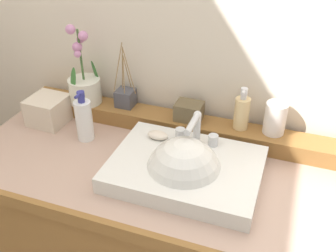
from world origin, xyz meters
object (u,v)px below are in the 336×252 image
at_px(reed_diffuser, 126,97).
at_px(tissue_box, 49,110).
at_px(trinket_box, 189,111).
at_px(soap_bar, 158,135).
at_px(potted_plant, 84,85).
at_px(lotion_bottle, 84,119).
at_px(tumbler_cup, 275,118).
at_px(soap_dispenser, 242,112).
at_px(sink_basin, 184,172).

xyz_separation_m(reed_diffuser, tissue_box, (-0.26, -0.12, -0.04)).
bearing_deg(trinket_box, tissue_box, -168.30).
xyz_separation_m(soap_bar, trinket_box, (0.06, 0.14, 0.02)).
height_order(soap_bar, potted_plant, potted_plant).
bearing_deg(reed_diffuser, tissue_box, -155.65).
bearing_deg(tissue_box, soap_bar, -4.97).
relative_size(soap_bar, lotion_bottle, 0.38).
distance_m(soap_bar, reed_diffuser, 0.25).
bearing_deg(lotion_bottle, tumbler_cup, 15.17).
bearing_deg(reed_diffuser, potted_plant, -170.41).
bearing_deg(soap_bar, potted_plant, 158.96).
bearing_deg(lotion_bottle, potted_plant, 117.74).
distance_m(soap_bar, lotion_bottle, 0.27).
xyz_separation_m(soap_bar, tumbler_cup, (0.35, 0.16, 0.05)).
height_order(soap_bar, trinket_box, trinket_box).
xyz_separation_m(soap_dispenser, lotion_bottle, (-0.51, -0.16, -0.04)).
bearing_deg(soap_bar, sink_basin, -38.86).
bearing_deg(tissue_box, potted_plant, 40.56).
relative_size(soap_bar, potted_plant, 0.23).
height_order(lotion_bottle, tissue_box, lotion_bottle).
xyz_separation_m(soap_dispenser, reed_diffuser, (-0.43, 0.01, -0.03)).
height_order(soap_dispenser, lotion_bottle, soap_dispenser).
bearing_deg(reed_diffuser, tumbler_cup, -0.18).
bearing_deg(lotion_bottle, reed_diffuser, 65.23).
height_order(soap_dispenser, reed_diffuser, reed_diffuser).
bearing_deg(sink_basin, potted_plant, 153.57).
relative_size(potted_plant, trinket_box, 3.20).
distance_m(tumbler_cup, tissue_box, 0.81).
distance_m(soap_bar, tissue_box, 0.45).
distance_m(soap_bar, potted_plant, 0.37).
distance_m(reed_diffuser, tissue_box, 0.29).
bearing_deg(tissue_box, trinket_box, 11.53).
relative_size(sink_basin, tissue_box, 3.47).
xyz_separation_m(soap_bar, tissue_box, (-0.45, 0.04, -0.01)).
distance_m(potted_plant, trinket_box, 0.41).
height_order(soap_bar, lotion_bottle, lotion_bottle).
relative_size(sink_basin, lotion_bottle, 2.46).
xyz_separation_m(potted_plant, lotion_bottle, (0.08, -0.14, -0.05)).
distance_m(potted_plant, tumbler_cup, 0.69).
distance_m(tumbler_cup, trinket_box, 0.29).
bearing_deg(tissue_box, soap_dispenser, 8.96).
bearing_deg(soap_bar, reed_diffuser, 140.09).
xyz_separation_m(sink_basin, reed_diffuser, (-0.31, 0.26, 0.07)).
height_order(potted_plant, trinket_box, potted_plant).
bearing_deg(trinket_box, lotion_bottle, -154.50).
bearing_deg(lotion_bottle, soap_bar, 2.56).
height_order(soap_bar, tumbler_cup, tumbler_cup).
distance_m(potted_plant, reed_diffuser, 0.16).
distance_m(soap_dispenser, lotion_bottle, 0.53).
height_order(tumbler_cup, tissue_box, tumbler_cup).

